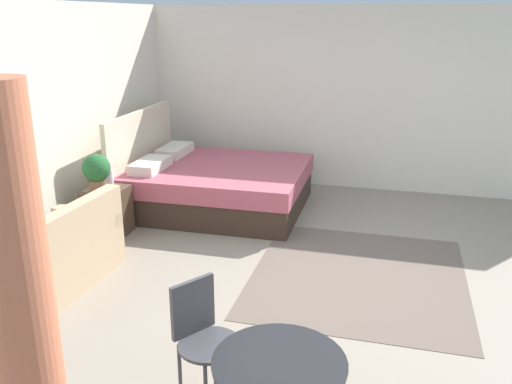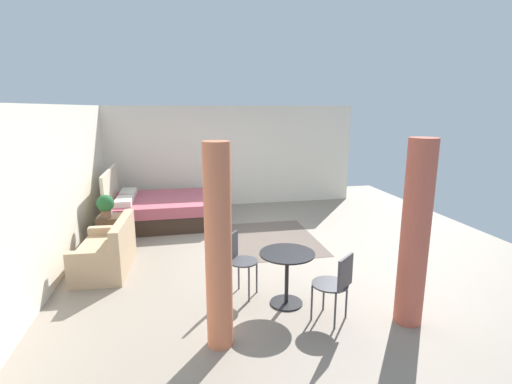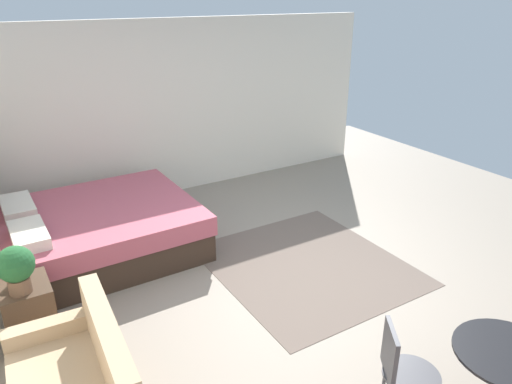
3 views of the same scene
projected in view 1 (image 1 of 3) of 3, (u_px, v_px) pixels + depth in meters
ground_plane at (336, 286)px, 4.93m from camera, size 9.23×9.33×0.02m
wall_back at (22, 133)px, 5.31m from camera, size 9.23×0.12×2.52m
wall_right at (367, 100)px, 7.39m from camera, size 0.12×6.33×2.52m
area_rug at (358, 276)px, 5.11m from camera, size 2.16×1.98×0.01m
bed at (214, 184)px, 6.86m from camera, size 1.86×2.19×1.21m
couch at (55, 257)px, 4.86m from camera, size 1.32×0.80×0.80m
nightstand at (108, 212)px, 5.98m from camera, size 0.47×0.40×0.55m
potted_plant at (97, 171)px, 5.73m from camera, size 0.30×0.30×0.42m
vase at (109, 178)px, 5.98m from camera, size 0.09×0.09×0.19m
cafe_chair_near_window at (202, 333)px, 3.25m from camera, size 0.53×0.53×0.85m
curtain_right at (26, 344)px, 2.20m from camera, size 0.27×0.27×2.16m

